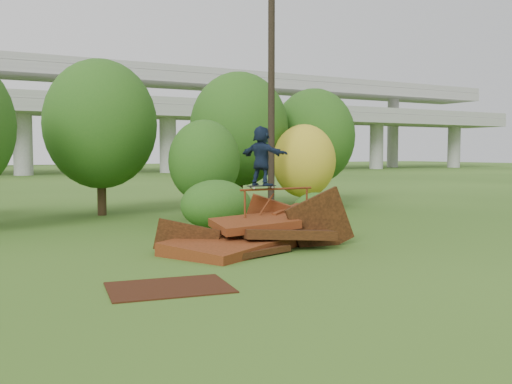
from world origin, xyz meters
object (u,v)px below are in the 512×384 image
flat_plate (169,287)px  utility_pole (271,87)px  scrap_pile (252,237)px  skater (262,156)px

flat_plate → utility_pole: utility_pole is taller
flat_plate → utility_pole: bearing=50.2°
utility_pole → scrap_pile: bearing=-124.5°
scrap_pile → skater: size_ratio=3.39×
scrap_pile → skater: bearing=40.5°
scrap_pile → utility_pole: size_ratio=0.55×
skater → flat_plate: skater is taller
scrap_pile → skater: 2.42m
flat_plate → skater: bearing=41.4°
scrap_pile → utility_pole: bearing=55.5°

